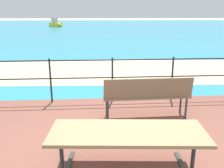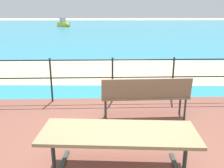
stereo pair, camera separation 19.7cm
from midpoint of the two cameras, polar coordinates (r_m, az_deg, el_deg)
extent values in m
plane|color=beige|center=(3.84, 1.34, -17.29)|extent=(240.00, 240.00, 0.00)
cube|color=brown|center=(3.83, 1.35, -16.92)|extent=(6.40, 5.20, 0.06)
cube|color=teal|center=(43.24, -3.83, 13.42)|extent=(90.00, 90.00, 0.01)
cube|color=tan|center=(9.40, -2.11, 3.23)|extent=(54.14, 6.82, 0.01)
cube|color=#8C704C|center=(2.89, 1.74, -11.45)|extent=(1.88, 0.80, 0.04)
cube|color=#8C704C|center=(3.53, 1.50, -11.25)|extent=(1.85, 0.41, 0.04)
cylinder|color=#2D3833|center=(3.16, -13.63, -16.91)|extent=(0.05, 0.05, 0.72)
cylinder|color=#2D3833|center=(3.19, 16.83, -16.79)|extent=(0.05, 0.05, 0.72)
cube|color=#7A6047|center=(4.94, 6.97, -2.80)|extent=(1.77, 0.44, 0.04)
cube|color=#7A6047|center=(4.70, 7.52, -0.98)|extent=(1.76, 0.11, 0.40)
cylinder|color=#2D3833|center=(5.37, 14.93, -4.27)|extent=(0.04, 0.04, 0.46)
cylinder|color=#2D3833|center=(5.11, 16.07, -5.43)|extent=(0.04, 0.04, 0.46)
cylinder|color=#2D3833|center=(5.05, -2.40, -5.02)|extent=(0.04, 0.04, 0.46)
cylinder|color=#2D3833|center=(4.78, -2.20, -6.32)|extent=(0.04, 0.04, 0.46)
cylinder|color=#1E2328|center=(5.93, -15.26, 0.75)|extent=(0.04, 0.04, 1.07)
cylinder|color=#1E2328|center=(5.82, -0.88, 1.06)|extent=(0.04, 0.04, 1.07)
cylinder|color=#1E2328|center=(6.08, 13.13, 1.29)|extent=(0.04, 0.04, 1.07)
cylinder|color=#1E2328|center=(5.72, -0.90, 5.74)|extent=(5.90, 0.03, 0.03)
cylinder|color=#1E2328|center=(5.81, -0.88, 1.57)|extent=(5.90, 0.03, 0.03)
cube|color=yellow|center=(43.89, -13.40, 13.54)|extent=(2.55, 2.96, 0.71)
cube|color=#A5A8AD|center=(44.06, -13.59, 14.52)|extent=(1.14, 1.21, 0.80)
cone|color=yellow|center=(42.40, -12.34, 13.52)|extent=(0.81, 0.78, 0.64)
camera|label=1|loc=(0.10, -90.98, -0.29)|focal=38.60mm
camera|label=2|loc=(0.10, 89.02, 0.29)|focal=38.60mm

